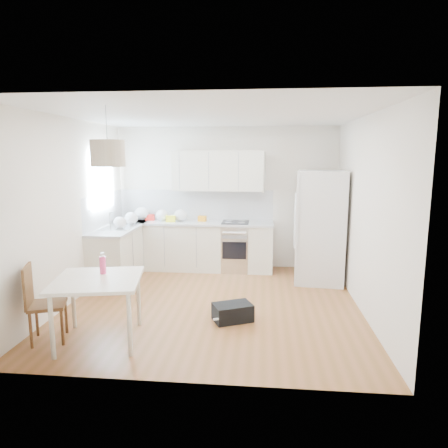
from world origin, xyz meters
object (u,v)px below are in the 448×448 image
at_px(refrigerator, 321,226).
at_px(gym_bag, 233,312).
at_px(dining_table, 98,285).
at_px(dining_chair, 48,303).

bearing_deg(refrigerator, gym_bag, -120.19).
relative_size(refrigerator, gym_bag, 3.88).
xyz_separation_m(refrigerator, dining_table, (-2.89, -2.65, -0.28)).
xyz_separation_m(dining_table, gym_bag, (1.51, 0.73, -0.56)).
bearing_deg(refrigerator, dining_chair, -136.66).
xyz_separation_m(dining_table, dining_chair, (-0.59, -0.05, -0.21)).
distance_m(dining_table, dining_chair, 0.63).
bearing_deg(gym_bag, refrigerator, 29.61).
relative_size(dining_table, dining_chair, 1.22).
distance_m(refrigerator, dining_chair, 4.43).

